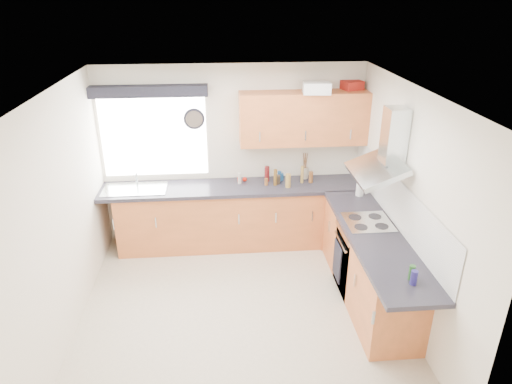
{
  "coord_description": "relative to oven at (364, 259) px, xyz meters",
  "views": [
    {
      "loc": [
        -0.18,
        -4.22,
        3.39
      ],
      "look_at": [
        0.25,
        0.85,
        1.1
      ],
      "focal_mm": 32.0,
      "sensor_mm": 36.0,
      "label": 1
    }
  ],
  "objects": [
    {
      "name": "base_cab_back",
      "position": [
        -1.6,
        1.21,
        0.01
      ],
      "size": [
        3.0,
        0.58,
        0.86
      ],
      "primitive_type": "cube",
      "color": "#B15B2E",
      "rests_on": "ground_plane"
    },
    {
      "name": "window_blind",
      "position": [
        -2.55,
        1.4,
        1.76
      ],
      "size": [
        1.5,
        0.18,
        0.14
      ],
      "primitive_type": "cube",
      "color": "black",
      "rests_on": "wall_back"
    },
    {
      "name": "bottle_0",
      "position": [
        0.05,
        -1.12,
        0.56
      ],
      "size": [
        0.06,
        0.06,
        0.15
      ],
      "primitive_type": "cylinder",
      "color": "#1C481A",
      "rests_on": "worktop_right"
    },
    {
      "name": "wall_clock",
      "position": [
        -2.0,
        1.46,
        1.36
      ],
      "size": [
        0.28,
        0.04,
        0.28
      ],
      "primitive_type": "cylinder",
      "rotation": [
        1.57,
        0.0,
        0.0
      ],
      "color": "black",
      "rests_on": "wall_back"
    },
    {
      "name": "jar_6",
      "position": [
        -1.03,
        1.33,
        0.59
      ],
      "size": [
        0.07,
        0.07,
        0.22
      ],
      "primitive_type": "cylinder",
      "color": "#5E1315",
      "rests_on": "worktop_back"
    },
    {
      "name": "jar_5",
      "position": [
        -1.05,
        1.19,
        0.53
      ],
      "size": [
        0.05,
        0.05,
        0.1
      ],
      "primitive_type": "cylinder",
      "color": "brown",
      "rests_on": "worktop_back"
    },
    {
      "name": "worktop_back",
      "position": [
        -1.5,
        1.2,
        0.46
      ],
      "size": [
        3.6,
        0.62,
        0.05
      ],
      "primitive_type": "cube",
      "color": "#23212A",
      "rests_on": "base_cab_back"
    },
    {
      "name": "sink",
      "position": [
        -2.83,
        1.2,
        0.52
      ],
      "size": [
        0.84,
        0.46,
        0.1
      ],
      "primitive_type": null,
      "color": "silver",
      "rests_on": "worktop_back"
    },
    {
      "name": "jar_3",
      "position": [
        -0.55,
        1.23,
        0.61
      ],
      "size": [
        0.04,
        0.04,
        0.24
      ],
      "primitive_type": "cylinder",
      "color": "olive",
      "rests_on": "worktop_back"
    },
    {
      "name": "utensil_pot",
      "position": [
        -0.49,
        1.4,
        0.56
      ],
      "size": [
        0.12,
        0.12,
        0.15
      ],
      "primitive_type": "cylinder",
      "rotation": [
        0.0,
        0.0,
        0.14
      ],
      "color": "#A49683",
      "rests_on": "worktop_back"
    },
    {
      "name": "worktop_right",
      "position": [
        0.0,
        -0.3,
        0.46
      ],
      "size": [
        0.62,
        2.42,
        0.05
      ],
      "primitive_type": "cube",
      "color": "#23212A",
      "rests_on": "base_cab_right"
    },
    {
      "name": "wall_left",
      "position": [
        -3.3,
        -0.3,
        0.82
      ],
      "size": [
        0.02,
        3.6,
        2.5
      ],
      "primitive_type": "cube",
      "color": "silver",
      "rests_on": "ground_plane"
    },
    {
      "name": "extractor_hood",
      "position": [
        0.1,
        -0.0,
        1.34
      ],
      "size": [
        0.52,
        0.78,
        0.66
      ],
      "primitive_type": null,
      "color": "silver",
      "rests_on": "wall_right"
    },
    {
      "name": "kitchen_roll",
      "position": [
        0.12,
        0.75,
        0.59
      ],
      "size": [
        0.11,
        0.11,
        0.22
      ],
      "primitive_type": "cylinder",
      "rotation": [
        0.0,
        0.0,
        0.17
      ],
      "color": "silver",
      "rests_on": "worktop_right"
    },
    {
      "name": "base_cab_right",
      "position": [
        0.01,
        -0.15,
        0.01
      ],
      "size": [
        0.58,
        2.1,
        0.86
      ],
      "primitive_type": "cube",
      "color": "#B15B2E",
      "rests_on": "ground_plane"
    },
    {
      "name": "jar_4",
      "position": [
        -0.77,
        1.09,
        0.58
      ],
      "size": [
        0.07,
        0.07,
        0.19
      ],
      "primitive_type": "cylinder",
      "color": "olive",
      "rests_on": "worktop_back"
    },
    {
      "name": "casserole",
      "position": [
        -0.42,
        1.22,
        1.8
      ],
      "size": [
        0.37,
        0.28,
        0.14
      ],
      "primitive_type": "cube",
      "rotation": [
        0.0,
        0.0,
        -0.09
      ],
      "color": "silver",
      "rests_on": "upper_cabinets"
    },
    {
      "name": "wall_right",
      "position": [
        0.3,
        -0.3,
        0.82
      ],
      "size": [
        0.02,
        3.6,
        2.5
      ],
      "primitive_type": "cube",
      "color": "silver",
      "rests_on": "ground_plane"
    },
    {
      "name": "base_cab_corner",
      "position": [
        0.0,
        1.2,
        0.01
      ],
      "size": [
        0.6,
        0.6,
        0.86
      ],
      "primitive_type": "cube",
      "color": "#B15B2E",
      "rests_on": "ground_plane"
    },
    {
      "name": "jar_7",
      "position": [
        -0.93,
        1.18,
        0.6
      ],
      "size": [
        0.05,
        0.05,
        0.23
      ],
      "primitive_type": "cylinder",
      "color": "brown",
      "rests_on": "worktop_back"
    },
    {
      "name": "jar_8",
      "position": [
        -0.82,
        1.35,
        0.54
      ],
      "size": [
        0.06,
        0.06,
        0.1
      ],
      "primitive_type": "cylinder",
      "color": "navy",
      "rests_on": "worktop_back"
    },
    {
      "name": "storage_box",
      "position": [
        0.1,
        1.42,
        1.78
      ],
      "size": [
        0.3,
        0.27,
        0.11
      ],
      "primitive_type": "cube",
      "rotation": [
        0.0,
        0.0,
        0.3
      ],
      "color": "maroon",
      "rests_on": "upper_cabinets"
    },
    {
      "name": "ceiling",
      "position": [
        -1.5,
        -0.3,
        2.08
      ],
      "size": [
        3.6,
        3.6,
        0.02
      ],
      "primitive_type": "cube",
      "color": "white",
      "rests_on": "wall_back"
    },
    {
      "name": "bottle_1",
      "position": [
        0.04,
        -1.2,
        0.56
      ],
      "size": [
        0.06,
        0.06,
        0.14
      ],
      "primitive_type": "cylinder",
      "color": "navy",
      "rests_on": "worktop_right"
    },
    {
      "name": "jar_1",
      "position": [
        -1.41,
        1.28,
        0.56
      ],
      "size": [
        0.05,
        0.05,
        0.16
      ],
      "primitive_type": "cylinder",
      "color": "#B4A899",
      "rests_on": "worktop_back"
    },
    {
      "name": "hob_plate",
      "position": [
        0.0,
        0.0,
        0.49
      ],
      "size": [
        0.52,
        0.52,
        0.01
      ],
      "primitive_type": "cube",
      "color": "silver",
      "rests_on": "worktop_right"
    },
    {
      "name": "wall_front",
      "position": [
        -1.5,
        -2.1,
        0.82
      ],
      "size": [
        3.6,
        0.02,
        2.5
      ],
      "primitive_type": "cube",
      "color": "silver",
      "rests_on": "ground_plane"
    },
    {
      "name": "jar_0",
      "position": [
        -0.43,
        1.23,
        0.56
      ],
      "size": [
        0.06,
        0.06,
        0.16
      ],
      "primitive_type": "cylinder",
      "color": "brown",
      "rests_on": "worktop_back"
    },
    {
      "name": "splashback",
      "position": [
        0.29,
        0.0,
        0.75
      ],
      "size": [
        0.01,
        3.0,
        0.54
      ],
      "primitive_type": "cube",
      "color": "white",
      "rests_on": "wall_right"
    },
    {
      "name": "upper_cabinets",
      "position": [
        -0.55,
        1.32,
        1.38
      ],
      "size": [
        1.7,
        0.35,
        0.7
      ],
      "primitive_type": "cube",
      "color": "#B15B2E",
      "rests_on": "wall_back"
    },
    {
      "name": "jar_2",
      "position": [
        -0.86,
        1.31,
        0.56
      ],
      "size": [
        0.05,
        0.05,
        0.15
      ],
      "primitive_type": "cylinder",
      "color": "navy",
      "rests_on": "worktop_back"
    },
    {
      "name": "washing_machine",
      "position": [
        -1.65,
        1.22,
        -0.01
      ],
      "size": [
        0.59,
        0.58,
        0.82
      ],
      "primitive_type": "cube",
      "rotation": [
        0.0,
        0.0,
        0.06
      ],
      "color": "silver",
      "rests_on": "ground_plane"
    },
    {
      "name": "wall_back",
      "position": [
        -1.5,
        1.5,
        0.82
      ],
      "size": [
        3.6,
        0.02,
        2.5
      ],
      "primitive_type": "cube",
      "color": "silver",
      "rests_on": "ground_plane"
    },
    {
      "name": "oven",
      "position": [
        0.0,
        0.0,
        0.0
      ],
      "size": [
        0.56,
        0.58,
        0.85
      ],
      "primitive_type": "cube",
      "color": "black",
      "rests_on": "ground_plane"
    },
    {
      "name": "ground_plane",
      "position": [
        -1.5,
        -0.3,
        -0.42
      ],
      "size": [
        3.6,
        3.6,
        0.0
      ],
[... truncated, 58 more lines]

